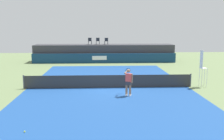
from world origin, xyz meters
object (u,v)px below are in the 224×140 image
object	(u,v)px
spectator_chair_center	(106,41)
spectator_chair_far_left	(90,41)
spectator_chair_left	(98,41)
umpire_chair	(202,66)
tennis_ball	(25,132)
tennis_player	(128,81)
net_post_far	(191,80)
net_post_near	(24,82)

from	to	relation	value
spectator_chair_center	spectator_chair_far_left	bearing A→B (deg)	170.87
spectator_chair_left	umpire_chair	size ratio (longest dim) A/B	0.32
umpire_chair	tennis_ball	distance (m)	13.74
spectator_chair_far_left	tennis_player	size ratio (longest dim) A/B	0.50
umpire_chair	net_post_far	xyz separation A→B (m)	(-0.84, 0.01, -1.09)
tennis_ball	spectator_chair_center	bearing A→B (deg)	79.84
spectator_chair_far_left	tennis_ball	distance (m)	23.73
umpire_chair	tennis_ball	world-z (taller)	umpire_chair
spectator_chair_left	net_post_far	size ratio (longest dim) A/B	0.89
spectator_chair_far_left	tennis_player	bearing A→B (deg)	-80.08
spectator_chair_left	umpire_chair	xyz separation A→B (m)	(7.88, -15.30, -1.11)
net_post_near	tennis_ball	size ratio (longest dim) A/B	14.71
umpire_chair	tennis_player	bearing A→B (deg)	-158.06
spectator_chair_left	net_post_near	xyz separation A→B (m)	(-5.36, -15.29, -2.19)
spectator_chair_left	spectator_chair_far_left	bearing A→B (deg)	179.72
spectator_chair_far_left	net_post_far	distance (m)	17.43
spectator_chair_left	tennis_ball	bearing A→B (deg)	-97.39
net_post_far	tennis_ball	size ratio (longest dim) A/B	14.71
tennis_player	spectator_chair_far_left	bearing A→B (deg)	99.92
net_post_near	tennis_player	xyz separation A→B (m)	(7.42, -2.35, 0.46)
spectator_chair_center	net_post_near	distance (m)	16.44
umpire_chair	net_post_near	size ratio (longest dim) A/B	2.76
umpire_chair	spectator_chair_center	bearing A→B (deg)	114.38
spectator_chair_center	net_post_near	bearing A→B (deg)	-113.37
spectator_chair_far_left	spectator_chair_center	xyz separation A→B (m)	(2.12, -0.34, 0.00)
net_post_near	umpire_chair	bearing A→B (deg)	-0.04
spectator_chair_left	tennis_ball	world-z (taller)	spectator_chair_left
net_post_far	spectator_chair_left	bearing A→B (deg)	114.73
spectator_chair_left	umpire_chair	distance (m)	17.24
net_post_near	net_post_far	distance (m)	12.40
tennis_player	tennis_ball	bearing A→B (deg)	-131.17
net_post_far	tennis_player	world-z (taller)	tennis_player
spectator_chair_center	tennis_ball	distance (m)	23.67
spectator_chair_center	umpire_chair	size ratio (longest dim) A/B	0.32
spectator_chair_left	tennis_ball	distance (m)	23.83
tennis_player	tennis_ball	xyz separation A→B (m)	(-5.11, -5.84, -0.92)
net_post_far	tennis_player	distance (m)	5.52
spectator_chair_far_left	spectator_chair_left	bearing A→B (deg)	-0.28
spectator_chair_center	tennis_player	distance (m)	17.42
spectator_chair_left	tennis_player	world-z (taller)	spectator_chair_left
spectator_chair_left	spectator_chair_center	bearing A→B (deg)	-16.97
spectator_chair_left	net_post_near	world-z (taller)	spectator_chair_left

